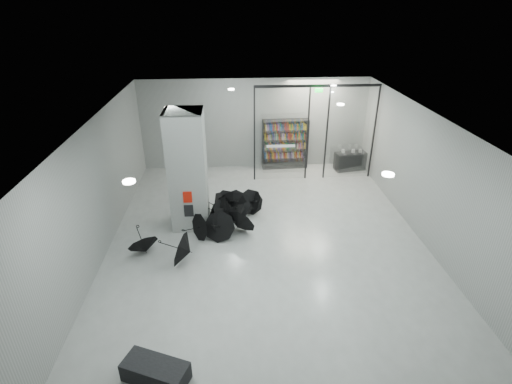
{
  "coord_description": "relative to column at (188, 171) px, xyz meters",
  "views": [
    {
      "loc": [
        -1.05,
        -9.81,
        7.1
      ],
      "look_at": [
        -0.3,
        1.5,
        1.4
      ],
      "focal_mm": 27.45,
      "sensor_mm": 36.0,
      "label": 1
    }
  ],
  "objects": [
    {
      "name": "fire_cabinet",
      "position": [
        0.0,
        -0.62,
        -0.65
      ],
      "size": [
        0.28,
        0.04,
        0.38
      ],
      "primitive_type": "cube",
      "color": "#A50A07",
      "rests_on": "column"
    },
    {
      "name": "shop_counter",
      "position": [
        6.78,
        4.29,
        -1.59
      ],
      "size": [
        1.45,
        0.79,
        0.82
      ],
      "primitive_type": "cube",
      "rotation": [
        0.0,
        0.0,
        0.18
      ],
      "color": "black",
      "rests_on": "ground"
    },
    {
      "name": "glass_partition",
      "position": [
        4.89,
        3.5,
        0.18
      ],
      "size": [
        5.06,
        0.08,
        4.0
      ],
      "color": "silver",
      "rests_on": "ground"
    },
    {
      "name": "info_panel",
      "position": [
        0.0,
        -0.62,
        -1.15
      ],
      "size": [
        0.3,
        0.03,
        0.42
      ],
      "primitive_type": "cube",
      "color": "black",
      "rests_on": "column"
    },
    {
      "name": "exit_sign",
      "position": [
        4.9,
        3.3,
        1.82
      ],
      "size": [
        0.3,
        0.06,
        0.15
      ],
      "primitive_type": "cube",
      "color": "#0CE533",
      "rests_on": "room"
    },
    {
      "name": "column",
      "position": [
        0.0,
        0.0,
        0.0
      ],
      "size": [
        1.2,
        1.2,
        4.0
      ],
      "primitive_type": "cube",
      "color": "slate",
      "rests_on": "ground"
    },
    {
      "name": "bookshelf",
      "position": [
        3.86,
        4.75,
        -0.88
      ],
      "size": [
        2.06,
        0.51,
        2.25
      ],
      "primitive_type": null,
      "rotation": [
        0.0,
        0.0,
        0.05
      ],
      "color": "black",
      "rests_on": "ground"
    },
    {
      "name": "room",
      "position": [
        2.5,
        -2.0,
        0.84
      ],
      "size": [
        14.0,
        14.02,
        4.01
      ],
      "color": "gray",
      "rests_on": "ground"
    },
    {
      "name": "bench",
      "position": [
        -0.24,
        -6.19,
        -1.78
      ],
      "size": [
        1.47,
        1.06,
        0.43
      ],
      "primitive_type": "cube",
      "rotation": [
        0.0,
        0.0,
        -0.4
      ],
      "color": "black",
      "rests_on": "ground"
    },
    {
      "name": "umbrella_cluster",
      "position": [
        1.03,
        -0.32,
        -1.69
      ],
      "size": [
        4.77,
        4.4,
        1.29
      ],
      "color": "black",
      "rests_on": "ground"
    }
  ]
}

